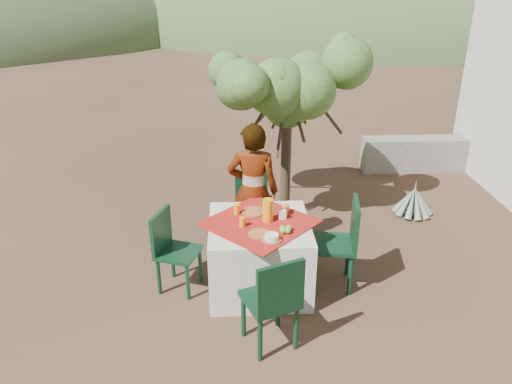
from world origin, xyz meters
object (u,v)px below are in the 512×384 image
shrub_tree (292,95)px  juice_pitcher (268,210)px  table (259,255)px  person (253,191)px  chair_right (342,240)px  chair_left (172,247)px  agave (413,202)px  chair_far (251,204)px  chair_near (274,299)px

shrub_tree → juice_pitcher: (-0.42, -1.69, -0.77)m
table → person: 0.81m
person → juice_pitcher: bearing=109.3°
chair_right → person: size_ratio=0.61×
shrub_tree → juice_pitcher: shrub_tree is taller
table → chair_right: bearing=-1.1°
person → shrub_tree: bearing=-108.7°
chair_left → agave: (3.10, 1.54, -0.29)m
table → juice_pitcher: juice_pitcher is taller
chair_far → chair_right: 1.36m
table → juice_pitcher: size_ratio=5.46×
chair_right → shrub_tree: bearing=-160.0°
person → shrub_tree: (0.54, 1.02, 0.85)m
chair_left → juice_pitcher: (0.99, -0.01, 0.40)m
chair_right → person: (-0.88, 0.71, 0.25)m
chair_far → chair_left: size_ratio=0.99×
chair_left → juice_pitcher: size_ratio=3.64×
table → shrub_tree: (0.51, 1.71, 1.27)m
chair_near → juice_pitcher: (0.02, 0.98, 0.36)m
chair_far → chair_left: bearing=-127.8°
chair_near → shrub_tree: 2.93m
juice_pitcher → chair_near: bearing=-91.1°
shrub_tree → chair_near: bearing=-99.4°
chair_left → agave: 3.48m
person → agave: person is taller
agave → chair_near: bearing=-130.2°
table → shrub_tree: bearing=73.4°
table → chair_near: (0.07, -0.96, 0.14)m
chair_near → chair_right: (0.78, 0.94, 0.02)m
table → chair_far: size_ratio=1.51×
chair_left → person: (0.87, 0.67, 0.31)m
chair_left → agave: size_ratio=1.54×
shrub_tree → agave: 2.24m
chair_near → juice_pitcher: size_ratio=3.94×
table → agave: (2.20, 1.57, -0.19)m
chair_left → shrub_tree: bearing=-20.1°
shrub_tree → table: bearing=-106.6°
table → chair_near: 0.97m
chair_right → shrub_tree: 2.08m
shrub_tree → chair_right: bearing=-78.8°
agave → chair_right: bearing=-130.4°
chair_near → shrub_tree: size_ratio=0.45×
chair_far → chair_left: (-0.86, -0.98, 0.00)m
agave → table: bearing=-144.5°
chair_far → chair_near: size_ratio=0.92×
chair_far → person: 0.45m
chair_right → table: bearing=-82.3°
chair_left → person: 1.14m
chair_left → juice_pitcher: 1.07m
chair_right → person: 1.16m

